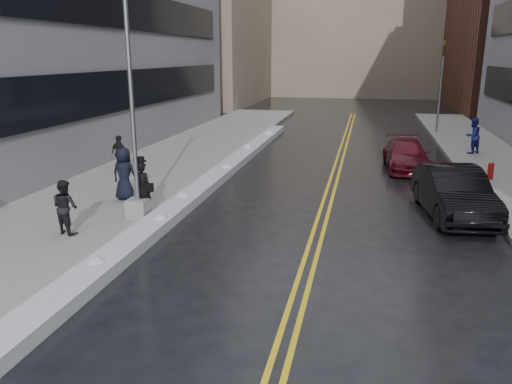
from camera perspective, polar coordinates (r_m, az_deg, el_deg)
The scene contains 17 objects.
ground at distance 13.82m, azimuth -4.26°, elevation -6.91°, with size 160.00×160.00×0.00m, color black.
sidewalk_west at distance 24.72m, azimuth -10.42°, elevation 3.08°, with size 5.50×50.00×0.15m, color gray.
lane_line_left at distance 22.88m, azimuth 8.66°, elevation 1.99°, with size 0.12×50.00×0.01m, color gold.
lane_line_right at distance 22.86m, azimuth 9.41°, elevation 1.95°, with size 0.12×50.00×0.01m, color gold.
snow_ridge at distance 21.75m, azimuth -4.42°, elevation 1.88°, with size 0.90×30.00×0.34m, color silver.
building_west_far at distance 59.55m, azimuth -6.74°, elevation 18.91°, with size 14.00×22.00×18.00m, color gray.
building_far at distance 72.48m, azimuth 11.78°, elevation 19.64°, with size 36.00×16.00×22.00m, color gray.
lamppost at distance 16.11m, azimuth -13.73°, elevation 5.30°, with size 0.65×0.65×7.62m.
fire_hydrant at distance 23.31m, azimuth 25.25°, elevation 2.31°, with size 0.26×0.26×0.73m.
traffic_signal at distance 36.58m, azimuth 20.38°, elevation 11.58°, with size 0.16×0.20×6.00m.
pedestrian_fedora at distance 16.66m, azimuth -12.83°, elevation 0.41°, with size 0.65×0.43×1.78m, color black.
pedestrian_b at distance 15.57m, azimuth -20.98°, elevation -1.59°, with size 0.79×0.61×1.62m, color black.
pedestrian_c at distance 18.56m, azimuth -14.81°, elevation 2.01°, with size 0.93×0.61×1.91m, color black.
pedestrian_d at distance 23.32m, azimuth -15.32°, elevation 4.29°, with size 0.95×0.40×1.63m, color black.
pedestrian_east at distance 29.04m, azimuth 23.53°, elevation 5.92°, with size 0.92×0.72×1.89m, color navy.
car_black at distance 17.80m, azimuth 21.65°, elevation -0.05°, with size 1.75×5.03×1.66m, color black.
car_maroon at distance 24.61m, azimuth 16.79°, elevation 4.06°, with size 1.90×4.67×1.36m, color #410A13.
Camera 1 is at (3.76, -12.23, 5.23)m, focal length 35.00 mm.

